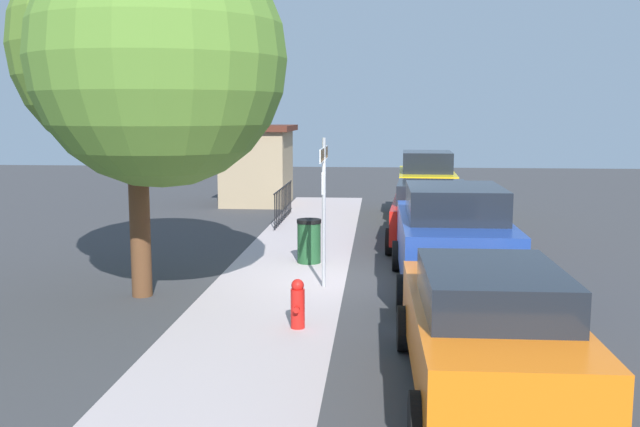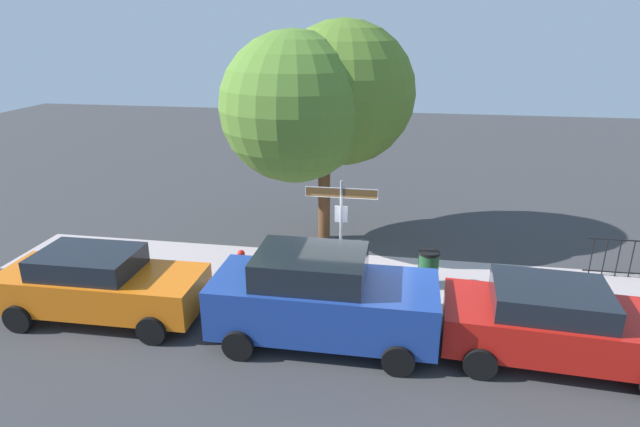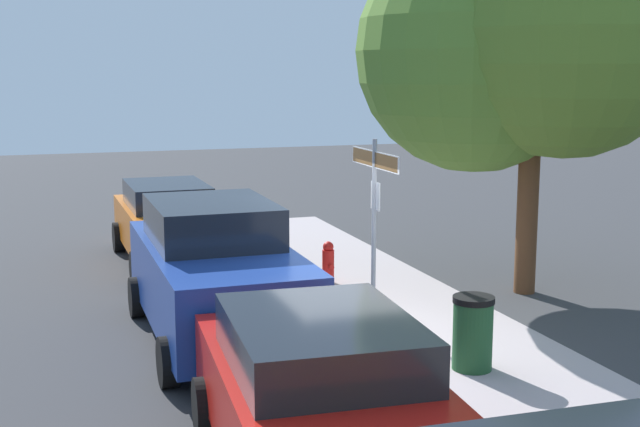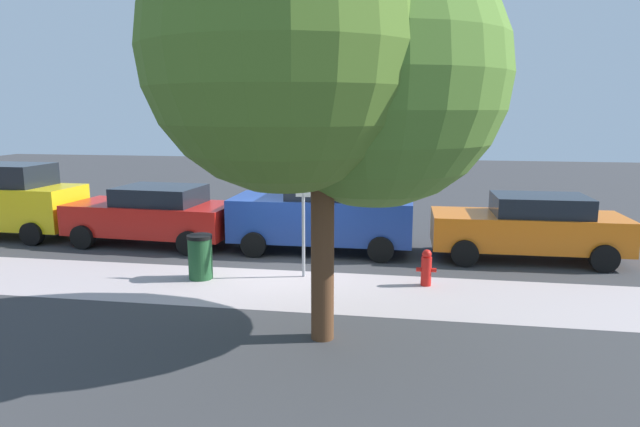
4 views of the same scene
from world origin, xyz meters
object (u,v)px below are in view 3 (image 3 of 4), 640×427
(street_sign, at_px, (374,192))
(shade_tree, at_px, (519,38))
(fire_hydrant, at_px, (328,263))
(trash_bin, at_px, (473,333))
(car_red, at_px, (327,405))
(car_orange, at_px, (169,223))
(car_blue, at_px, (216,272))

(street_sign, xyz_separation_m, shade_tree, (-1.06, 3.03, 2.33))
(fire_hydrant, relative_size, trash_bin, 0.80)
(shade_tree, height_order, car_red, shade_tree)
(car_orange, height_order, car_blue, car_blue)
(car_blue, height_order, trash_bin, car_blue)
(car_red, xyz_separation_m, trash_bin, (-2.43, 2.86, -0.34))
(street_sign, xyz_separation_m, car_red, (4.64, -2.36, -1.23))
(fire_hydrant, xyz_separation_m, trash_bin, (4.87, 0.30, 0.11))
(car_orange, height_order, trash_bin, car_orange)
(street_sign, height_order, car_blue, street_sign)
(fire_hydrant, bearing_deg, car_red, -19.29)
(street_sign, height_order, car_red, street_sign)
(car_blue, distance_m, trash_bin, 3.74)
(fire_hydrant, height_order, trash_bin, trash_bin)
(car_red, relative_size, fire_hydrant, 5.93)
(shade_tree, bearing_deg, street_sign, -70.68)
(street_sign, bearing_deg, car_blue, -91.92)
(street_sign, xyz_separation_m, car_blue, (-0.08, -2.41, -1.06))
(car_blue, height_order, car_red, car_blue)
(car_orange, xyz_separation_m, fire_hydrant, (2.52, 2.51, -0.45))
(car_blue, distance_m, fire_hydrant, 3.73)
(car_red, distance_m, fire_hydrant, 7.75)
(shade_tree, bearing_deg, fire_hydrant, -119.50)
(car_red, bearing_deg, car_orange, -176.68)
(street_sign, height_order, car_orange, street_sign)
(shade_tree, relative_size, car_orange, 1.44)
(car_red, bearing_deg, trash_bin, 134.05)
(street_sign, distance_m, trash_bin, 2.75)
(shade_tree, relative_size, trash_bin, 6.71)
(shade_tree, bearing_deg, car_blue, -79.78)
(car_orange, height_order, fire_hydrant, car_orange)
(car_orange, relative_size, fire_hydrant, 5.88)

